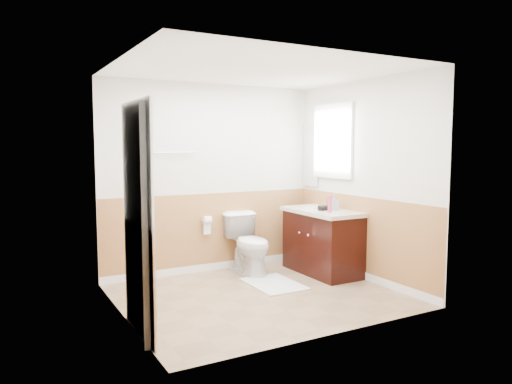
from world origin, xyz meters
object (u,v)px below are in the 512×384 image
lotion_bottle (330,204)px  soap_dispenser (335,202)px  toilet (249,244)px  vanity_cabinet (322,243)px  bath_mat (274,284)px

lotion_bottle → soap_dispenser: bearing=39.9°
soap_dispenser → lotion_bottle: bearing=-140.1°
lotion_bottle → soap_dispenser: lotion_bottle is taller
toilet → vanity_cabinet: vanity_cabinet is taller
lotion_bottle → soap_dispenser: 0.29m
vanity_cabinet → lotion_bottle: size_ratio=5.00×
bath_mat → toilet: bearing=90.0°
toilet → vanity_cabinet: size_ratio=0.72×
toilet → bath_mat: toilet is taller
bath_mat → vanity_cabinet: (0.85, 0.17, 0.39)m
bath_mat → vanity_cabinet: bearing=11.0°
toilet → vanity_cabinet: bearing=-27.5°
lotion_bottle → bath_mat: bearing=171.7°
toilet → soap_dispenser: soap_dispenser is taller
toilet → soap_dispenser: bearing=-28.7°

